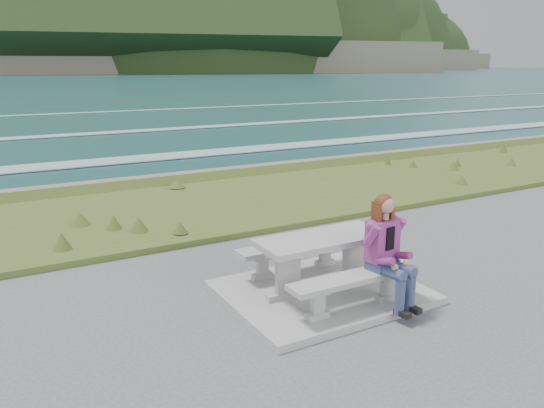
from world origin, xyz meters
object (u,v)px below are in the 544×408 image
at_px(bench_landward, 354,283).
at_px(bench_seaward, 295,249).
at_px(picnic_table, 322,248).
at_px(seated_woman, 390,266).

bearing_deg(bench_landward, bench_seaward, 90.00).
distance_m(picnic_table, bench_landward, 0.74).
distance_m(bench_seaward, seated_woman, 1.61).
height_order(picnic_table, seated_woman, seated_woman).
xyz_separation_m(picnic_table, bench_landward, (0.00, -0.70, -0.23)).
height_order(bench_seaward, seated_woman, seated_woman).
xyz_separation_m(picnic_table, bench_seaward, (0.00, 0.70, -0.23)).
height_order(bench_landward, seated_woman, seated_woman).
bearing_deg(bench_landward, picnic_table, 90.00).
relative_size(picnic_table, bench_landward, 1.00).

